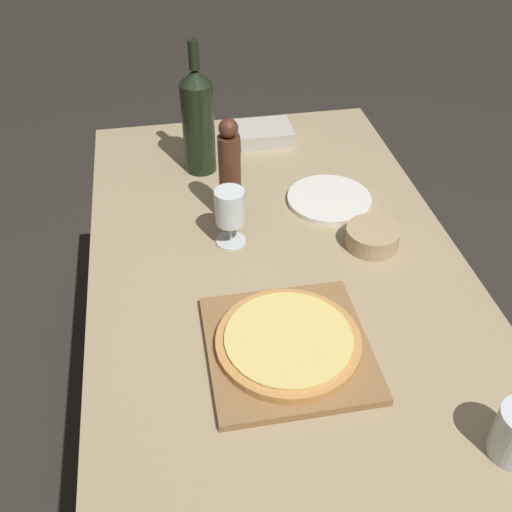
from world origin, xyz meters
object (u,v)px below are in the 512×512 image
at_px(pepper_mill, 230,173).
at_px(small_bowl, 372,237).
at_px(wine_glass, 230,209).
at_px(pizza, 288,341).
at_px(wine_bottle, 198,120).

relative_size(pepper_mill, small_bowl, 2.15).
relative_size(pepper_mill, wine_glass, 1.89).
height_order(pepper_mill, wine_glass, pepper_mill).
distance_m(wine_glass, small_bowl, 0.35).
xyz_separation_m(pizza, wine_bottle, (-0.10, 0.72, 0.12)).
height_order(pizza, wine_glass, wine_glass).
bearing_deg(wine_glass, small_bowl, -12.19).
xyz_separation_m(wine_bottle, pepper_mill, (0.05, -0.25, -0.02)).
height_order(pizza, small_bowl, small_bowl).
xyz_separation_m(pizza, small_bowl, (0.28, 0.30, -0.01)).
bearing_deg(wine_bottle, wine_glass, -84.32).
relative_size(wine_glass, small_bowl, 1.14).
xyz_separation_m(pepper_mill, wine_glass, (-0.02, -0.10, -0.04)).
bearing_deg(pepper_mill, small_bowl, -28.04).
bearing_deg(small_bowl, pepper_mill, 151.96).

